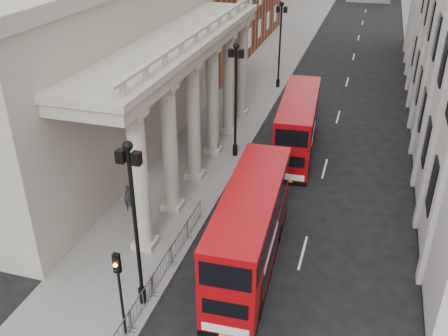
# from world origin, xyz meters

# --- Properties ---
(sidewalk_west) EXTENTS (6.00, 140.00, 0.12)m
(sidewalk_west) POSITION_xyz_m (-3.00, 30.00, 0.06)
(sidewalk_west) COLOR slate
(sidewalk_west) RESTS_ON ground
(sidewalk_east) EXTENTS (3.00, 140.00, 0.12)m
(sidewalk_east) POSITION_xyz_m (13.50, 30.00, 0.06)
(sidewalk_east) COLOR slate
(sidewalk_east) RESTS_ON ground
(kerb) EXTENTS (0.20, 140.00, 0.14)m
(kerb) POSITION_xyz_m (-0.05, 30.00, 0.07)
(kerb) COLOR slate
(kerb) RESTS_ON ground
(portico_building) EXTENTS (9.00, 28.00, 12.00)m
(portico_building) POSITION_xyz_m (-10.50, 18.00, 6.00)
(portico_building) COLOR #9F9685
(portico_building) RESTS_ON ground
(lamp_post_south) EXTENTS (1.05, 0.44, 8.32)m
(lamp_post_south) POSITION_xyz_m (-0.60, 4.00, 4.91)
(lamp_post_south) COLOR black
(lamp_post_south) RESTS_ON sidewalk_west
(lamp_post_mid) EXTENTS (1.05, 0.44, 8.32)m
(lamp_post_mid) POSITION_xyz_m (-0.60, 20.00, 4.91)
(lamp_post_mid) COLOR black
(lamp_post_mid) RESTS_ON sidewalk_west
(lamp_post_north) EXTENTS (1.05, 0.44, 8.32)m
(lamp_post_north) POSITION_xyz_m (-0.60, 36.00, 4.91)
(lamp_post_north) COLOR black
(lamp_post_north) RESTS_ON sidewalk_west
(traffic_light) EXTENTS (0.28, 0.33, 4.30)m
(traffic_light) POSITION_xyz_m (-0.50, 1.98, 3.11)
(traffic_light) COLOR black
(traffic_light) RESTS_ON sidewalk_west
(crowd_barriers) EXTENTS (0.50, 18.75, 1.10)m
(crowd_barriers) POSITION_xyz_m (-0.35, 2.23, 0.67)
(crowd_barriers) COLOR gray
(crowd_barriers) RESTS_ON sidewalk_west
(bus_near) EXTENTS (3.02, 10.54, 4.50)m
(bus_near) POSITION_xyz_m (3.48, 8.11, 2.35)
(bus_near) COLOR #A0070C
(bus_near) RESTS_ON ground
(bus_far) EXTENTS (3.15, 10.29, 4.38)m
(bus_far) POSITION_xyz_m (3.60, 21.97, 2.29)
(bus_far) COLOR #98070B
(bus_far) RESTS_ON ground
(pedestrian_a) EXTENTS (0.72, 0.61, 1.67)m
(pedestrian_a) POSITION_xyz_m (-4.68, 10.96, 0.96)
(pedestrian_a) COLOR black
(pedestrian_a) RESTS_ON sidewalk_west
(pedestrian_b) EXTENTS (0.82, 0.65, 1.64)m
(pedestrian_b) POSITION_xyz_m (-3.69, 19.25, 0.94)
(pedestrian_b) COLOR #2A2522
(pedestrian_b) RESTS_ON sidewalk_west
(pedestrian_c) EXTENTS (0.97, 0.71, 1.81)m
(pedestrian_c) POSITION_xyz_m (-2.22, 20.02, 1.03)
(pedestrian_c) COLOR black
(pedestrian_c) RESTS_ON sidewalk_west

